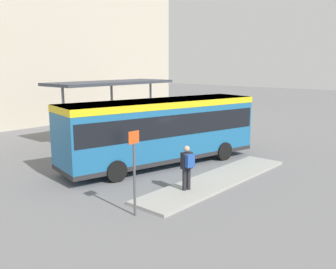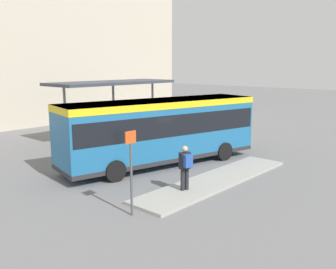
{
  "view_description": "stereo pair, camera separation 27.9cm",
  "coord_description": "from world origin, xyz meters",
  "px_view_note": "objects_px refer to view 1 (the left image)",
  "views": [
    {
      "loc": [
        -13.2,
        -11.97,
        4.87
      ],
      "look_at": [
        0.5,
        0.0,
        1.43
      ],
      "focal_mm": 40.0,
      "sensor_mm": 36.0,
      "label": 1
    },
    {
      "loc": [
        -13.01,
        -12.18,
        4.87
      ],
      "look_at": [
        0.5,
        0.0,
        1.43
      ],
      "focal_mm": 40.0,
      "sensor_mm": 36.0,
      "label": 2
    }
  ],
  "objects_px": {
    "potted_planter_near_shelter": "(87,143)",
    "bicycle_red": "(182,124)",
    "city_bus": "(161,127)",
    "bicycle_white": "(190,125)",
    "platform_sign": "(134,169)",
    "bicycle_yellow": "(197,126)",
    "pedestrian_waiting": "(187,165)"
  },
  "relations": [
    {
      "from": "bicycle_red",
      "to": "platform_sign",
      "type": "xyz_separation_m",
      "value": [
        -13.99,
        -9.34,
        1.19
      ]
    },
    {
      "from": "bicycle_yellow",
      "to": "potted_planter_near_shelter",
      "type": "xyz_separation_m",
      "value": [
        -9.7,
        0.3,
        0.25
      ]
    },
    {
      "from": "bicycle_white",
      "to": "potted_planter_near_shelter",
      "type": "height_order",
      "value": "potted_planter_near_shelter"
    },
    {
      "from": "bicycle_yellow",
      "to": "potted_planter_near_shelter",
      "type": "relative_size",
      "value": 1.37
    },
    {
      "from": "bicycle_yellow",
      "to": "bicycle_red",
      "type": "bearing_deg",
      "value": -1.1
    },
    {
      "from": "potted_planter_near_shelter",
      "to": "platform_sign",
      "type": "height_order",
      "value": "platform_sign"
    },
    {
      "from": "city_bus",
      "to": "bicycle_white",
      "type": "height_order",
      "value": "city_bus"
    },
    {
      "from": "city_bus",
      "to": "platform_sign",
      "type": "bearing_deg",
      "value": -132.64
    },
    {
      "from": "city_bus",
      "to": "pedestrian_waiting",
      "type": "bearing_deg",
      "value": -111.65
    },
    {
      "from": "city_bus",
      "to": "platform_sign",
      "type": "relative_size",
      "value": 3.69
    },
    {
      "from": "bicycle_white",
      "to": "bicycle_red",
      "type": "distance_m",
      "value": 0.73
    },
    {
      "from": "city_bus",
      "to": "platform_sign",
      "type": "height_order",
      "value": "city_bus"
    },
    {
      "from": "bicycle_white",
      "to": "platform_sign",
      "type": "height_order",
      "value": "platform_sign"
    },
    {
      "from": "pedestrian_waiting",
      "to": "bicycle_red",
      "type": "xyz_separation_m",
      "value": [
        11.18,
        9.29,
        -0.74
      ]
    },
    {
      "from": "pedestrian_waiting",
      "to": "bicycle_yellow",
      "type": "bearing_deg",
      "value": -37.02
    },
    {
      "from": "potted_planter_near_shelter",
      "to": "bicycle_yellow",
      "type": "bearing_deg",
      "value": -1.79
    },
    {
      "from": "potted_planter_near_shelter",
      "to": "bicycle_red",
      "type": "bearing_deg",
      "value": 6.78
    },
    {
      "from": "city_bus",
      "to": "platform_sign",
      "type": "xyz_separation_m",
      "value": [
        -5.25,
        -3.59,
        -0.29
      ]
    },
    {
      "from": "bicycle_red",
      "to": "city_bus",
      "type": "bearing_deg",
      "value": -50.84
    },
    {
      "from": "bicycle_yellow",
      "to": "platform_sign",
      "type": "bearing_deg",
      "value": 121.82
    },
    {
      "from": "city_bus",
      "to": "bicycle_yellow",
      "type": "distance_m",
      "value": 9.77
    },
    {
      "from": "bicycle_white",
      "to": "bicycle_red",
      "type": "xyz_separation_m",
      "value": [
        -0.01,
        0.73,
        -0.01
      ]
    },
    {
      "from": "pedestrian_waiting",
      "to": "bicycle_red",
      "type": "relative_size",
      "value": 1.01
    },
    {
      "from": "bicycle_red",
      "to": "potted_planter_near_shelter",
      "type": "relative_size",
      "value": 1.48
    },
    {
      "from": "pedestrian_waiting",
      "to": "bicycle_red",
      "type": "height_order",
      "value": "pedestrian_waiting"
    },
    {
      "from": "pedestrian_waiting",
      "to": "bicycle_yellow",
      "type": "distance_m",
      "value": 13.6
    },
    {
      "from": "bicycle_red",
      "to": "potted_planter_near_shelter",
      "type": "xyz_separation_m",
      "value": [
        -9.78,
        -1.16,
        0.23
      ]
    },
    {
      "from": "city_bus",
      "to": "potted_planter_near_shelter",
      "type": "xyz_separation_m",
      "value": [
        -1.04,
        4.59,
        -1.26
      ]
    },
    {
      "from": "platform_sign",
      "to": "city_bus",
      "type": "bearing_deg",
      "value": 34.34
    },
    {
      "from": "bicycle_white",
      "to": "bicycle_yellow",
      "type": "bearing_deg",
      "value": -16.3
    },
    {
      "from": "pedestrian_waiting",
      "to": "platform_sign",
      "type": "xyz_separation_m",
      "value": [
        -2.81,
        -0.06,
        0.45
      ]
    },
    {
      "from": "bicycle_yellow",
      "to": "platform_sign",
      "type": "distance_m",
      "value": 16.02
    }
  ]
}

